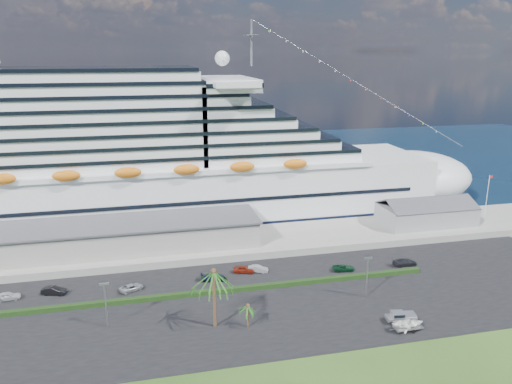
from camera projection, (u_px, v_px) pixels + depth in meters
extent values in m
plane|color=#254818|center=(277.00, 332.00, 84.40)|extent=(420.00, 420.00, 0.00)
cube|color=black|center=(262.00, 301.00, 94.69)|extent=(140.00, 38.00, 0.12)
cube|color=gray|center=(233.00, 242.00, 121.63)|extent=(240.00, 20.00, 1.80)
cube|color=#0B1D32|center=(193.00, 166.00, 206.22)|extent=(420.00, 160.00, 0.02)
cube|color=silver|center=(146.00, 193.00, 137.82)|extent=(160.00, 30.00, 16.00)
ellipsoid|color=silver|center=(408.00, 177.00, 155.31)|extent=(40.00, 30.00, 16.00)
cube|color=black|center=(148.00, 217.00, 139.67)|extent=(164.00, 30.60, 2.40)
cube|color=silver|center=(94.00, 116.00, 129.32)|extent=(128.00, 26.00, 24.80)
cube|color=silver|center=(226.00, 84.00, 134.80)|extent=(14.00, 38.00, 3.20)
cylinder|color=gray|center=(251.00, 43.00, 133.49)|extent=(0.70, 0.70, 12.00)
ellipsoid|color=orange|center=(128.00, 173.00, 119.47)|extent=(90.00, 2.40, 2.60)
ellipsoid|color=orange|center=(129.00, 148.00, 149.09)|extent=(90.00, 2.40, 2.60)
cube|color=black|center=(146.00, 190.00, 137.60)|extent=(144.00, 30.40, 0.90)
cube|color=gray|center=(127.00, 236.00, 115.11)|extent=(60.00, 14.00, 6.00)
cube|color=#4C4C54|center=(126.00, 223.00, 114.26)|extent=(61.00, 15.00, 0.40)
cube|color=gray|center=(426.00, 214.00, 132.10)|extent=(24.00, 12.00, 4.80)
cube|color=#4C4C54|center=(434.00, 205.00, 128.31)|extent=(24.00, 6.31, 2.74)
cube|color=#4C4C54|center=(421.00, 198.00, 133.94)|extent=(24.00, 6.31, 2.74)
cylinder|color=silver|center=(487.00, 197.00, 135.06)|extent=(0.16, 0.16, 12.00)
cube|color=red|center=(491.00, 177.00, 133.64)|extent=(1.00, 0.04, 0.70)
cube|color=black|center=(216.00, 291.00, 97.49)|extent=(88.00, 1.10, 0.90)
cylinder|color=gray|center=(106.00, 306.00, 84.65)|extent=(0.24, 0.24, 8.00)
cube|color=gray|center=(104.00, 284.00, 83.53)|extent=(1.60, 0.35, 0.35)
cylinder|color=gray|center=(367.00, 278.00, 95.14)|extent=(0.24, 0.24, 8.00)
cube|color=gray|center=(368.00, 258.00, 94.03)|extent=(1.60, 0.35, 0.35)
cylinder|color=#47301E|center=(214.00, 300.00, 84.53)|extent=(0.54, 0.54, 10.50)
sphere|color=#47301E|center=(214.00, 271.00, 83.10)|extent=(0.98, 0.98, 0.98)
cylinder|color=#47301E|center=(248.00, 317.00, 85.18)|extent=(0.35, 0.35, 4.20)
sphere|color=#47301E|center=(248.00, 306.00, 84.61)|extent=(0.73, 0.73, 0.73)
imported|color=silver|center=(8.00, 296.00, 94.89)|extent=(4.68, 2.09, 1.56)
imported|color=black|center=(54.00, 291.00, 97.07)|extent=(5.08, 3.01, 1.58)
imported|color=#A3A7AC|center=(132.00, 288.00, 98.61)|extent=(5.20, 3.92, 1.31)
imported|color=#12113D|center=(213.00, 277.00, 102.99)|extent=(5.42, 2.79, 1.50)
imported|color=maroon|center=(244.00, 269.00, 106.55)|extent=(4.88, 3.05, 1.55)
imported|color=#A1A4A8|center=(258.00, 269.00, 106.91)|extent=(4.62, 3.08, 1.44)
imported|color=#0E3B21|center=(343.00, 268.00, 107.57)|extent=(5.00, 2.90, 1.31)
imported|color=#232429|center=(405.00, 262.00, 110.18)|extent=(5.45, 2.27, 1.57)
cylinder|color=black|center=(394.00, 323.00, 86.17)|extent=(0.81, 0.39, 0.78)
cylinder|color=black|center=(389.00, 318.00, 87.91)|extent=(0.81, 0.39, 0.78)
cylinder|color=black|center=(412.00, 321.00, 86.92)|extent=(0.81, 0.39, 0.78)
cylinder|color=black|center=(406.00, 316.00, 88.66)|extent=(0.81, 0.39, 0.78)
cube|color=#A7A9AE|center=(401.00, 318.00, 87.35)|extent=(5.51, 2.73, 0.68)
cube|color=#A7A9AE|center=(408.00, 315.00, 87.56)|extent=(2.61, 2.24, 0.54)
cube|color=#A7A9AE|center=(398.00, 315.00, 87.02)|extent=(2.41, 2.16, 0.93)
cube|color=black|center=(398.00, 314.00, 86.99)|extent=(2.22, 2.18, 0.54)
cube|color=#A7A9AE|center=(389.00, 318.00, 86.81)|extent=(1.15, 1.97, 0.34)
cube|color=gray|center=(408.00, 327.00, 84.46)|extent=(5.08, 2.02, 0.13)
cylinder|color=gray|center=(396.00, 329.00, 83.96)|extent=(2.40, 0.17, 0.09)
cylinder|color=black|center=(414.00, 332.00, 83.71)|extent=(0.71, 0.26, 0.70)
cylinder|color=black|center=(408.00, 325.00, 85.55)|extent=(0.71, 0.26, 0.70)
imported|color=white|center=(409.00, 324.00, 84.29)|extent=(5.66, 4.13, 1.15)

